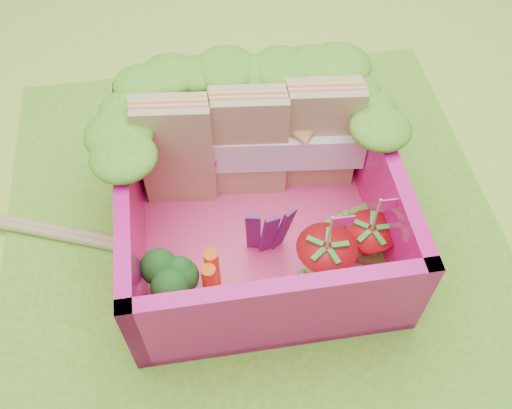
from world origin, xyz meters
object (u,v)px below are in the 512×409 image
object	(u,v)px
bento_box	(258,201)
broccoli	(171,279)
strawberry_left	(324,263)
strawberry_right	(368,243)
chopsticks	(55,232)
sandwich_stack	(250,144)

from	to	relation	value
bento_box	broccoli	size ratio (longest dim) A/B	4.16
broccoli	strawberry_left	xyz separation A→B (m)	(0.72, -0.00, -0.04)
strawberry_right	chopsticks	size ratio (longest dim) A/B	0.22
broccoli	strawberry_right	distance (m)	0.96
broccoli	chopsticks	size ratio (longest dim) A/B	0.14
sandwich_stack	strawberry_left	distance (m)	0.71
sandwich_stack	broccoli	size ratio (longest dim) A/B	3.80
strawberry_right	strawberry_left	bearing A→B (deg)	-160.25
chopsticks	strawberry_left	bearing A→B (deg)	-20.51
chopsticks	broccoli	bearing A→B (deg)	-39.28
sandwich_stack	chopsticks	xyz separation A→B (m)	(-1.06, -0.15, -0.34)
bento_box	strawberry_right	bearing A→B (deg)	-27.44
bento_box	broccoli	xyz separation A→B (m)	(-0.46, -0.34, -0.04)
sandwich_stack	bento_box	bearing A→B (deg)	-90.95
strawberry_right	broccoli	bearing A→B (deg)	-174.97
bento_box	broccoli	bearing A→B (deg)	-142.98
sandwich_stack	strawberry_left	size ratio (longest dim) A/B	2.28
strawberry_left	chopsticks	distance (m)	1.42
sandwich_stack	broccoli	distance (m)	0.80
broccoli	sandwich_stack	bearing A→B (deg)	54.29
sandwich_stack	broccoli	world-z (taller)	sandwich_stack
bento_box	broccoli	world-z (taller)	bento_box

